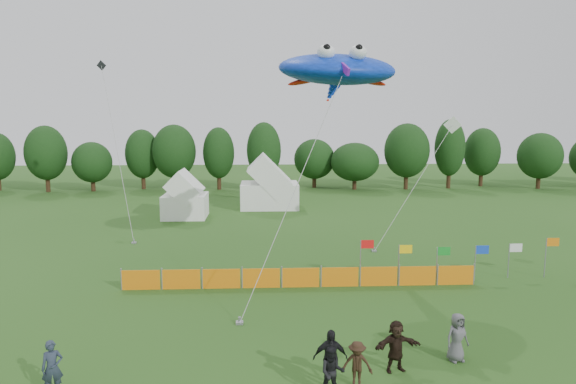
{
  "coord_description": "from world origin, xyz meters",
  "views": [
    {
      "loc": [
        -1.13,
        -16.82,
        8.44
      ],
      "look_at": [
        0.0,
        6.0,
        5.2
      ],
      "focal_mm": 32.0,
      "sensor_mm": 36.0,
      "label": 1
    }
  ],
  "objects_px": {
    "tent_right": "(269,187)",
    "barrier_fence": "(301,278)",
    "tent_left": "(185,198)",
    "spectator_d": "(330,358)",
    "spectator_a": "(52,368)",
    "spectator_b": "(332,372)",
    "spectator_e": "(457,337)",
    "stingray_kite": "(337,71)",
    "spectator_c": "(357,365)",
    "spectator_f": "(396,346)"
  },
  "relations": [
    {
      "from": "barrier_fence",
      "to": "spectator_b",
      "type": "distance_m",
      "value": 10.42
    },
    {
      "from": "spectator_e",
      "to": "spectator_f",
      "type": "relative_size",
      "value": 0.98
    },
    {
      "from": "tent_left",
      "to": "spectator_a",
      "type": "distance_m",
      "value": 29.05
    },
    {
      "from": "barrier_fence",
      "to": "spectator_a",
      "type": "relative_size",
      "value": 10.34
    },
    {
      "from": "spectator_c",
      "to": "spectator_f",
      "type": "relative_size",
      "value": 0.86
    },
    {
      "from": "tent_left",
      "to": "spectator_d",
      "type": "xyz_separation_m",
      "value": [
        8.83,
        -29.0,
        -0.72
      ]
    },
    {
      "from": "tent_right",
      "to": "stingray_kite",
      "type": "bearing_deg",
      "value": -81.26
    },
    {
      "from": "tent_left",
      "to": "spectator_f",
      "type": "relative_size",
      "value": 2.12
    },
    {
      "from": "spectator_b",
      "to": "stingray_kite",
      "type": "bearing_deg",
      "value": 86.63
    },
    {
      "from": "spectator_c",
      "to": "spectator_e",
      "type": "xyz_separation_m",
      "value": [
        3.84,
        1.63,
        0.1
      ]
    },
    {
      "from": "spectator_e",
      "to": "spectator_f",
      "type": "distance_m",
      "value": 2.41
    },
    {
      "from": "stingray_kite",
      "to": "spectator_f",
      "type": "bearing_deg",
      "value": -87.45
    },
    {
      "from": "barrier_fence",
      "to": "spectator_a",
      "type": "bearing_deg",
      "value": -130.43
    },
    {
      "from": "spectator_d",
      "to": "spectator_e",
      "type": "xyz_separation_m",
      "value": [
        4.68,
        1.54,
        -0.08
      ]
    },
    {
      "from": "barrier_fence",
      "to": "spectator_d",
      "type": "relative_size",
      "value": 9.45
    },
    {
      "from": "spectator_e",
      "to": "barrier_fence",
      "type": "bearing_deg",
      "value": 105.69
    },
    {
      "from": "tent_right",
      "to": "barrier_fence",
      "type": "height_order",
      "value": "tent_right"
    },
    {
      "from": "spectator_b",
      "to": "stingray_kite",
      "type": "height_order",
      "value": "stingray_kite"
    },
    {
      "from": "spectator_c",
      "to": "spectator_f",
      "type": "distance_m",
      "value": 1.81
    },
    {
      "from": "tent_left",
      "to": "spectator_a",
      "type": "relative_size",
      "value": 2.16
    },
    {
      "from": "spectator_f",
      "to": "spectator_d",
      "type": "bearing_deg",
      "value": -170.09
    },
    {
      "from": "tent_left",
      "to": "spectator_f",
      "type": "bearing_deg",
      "value": -68.3
    },
    {
      "from": "spectator_e",
      "to": "stingray_kite",
      "type": "relative_size",
      "value": 0.12
    },
    {
      "from": "tent_left",
      "to": "tent_right",
      "type": "height_order",
      "value": "tent_right"
    },
    {
      "from": "tent_right",
      "to": "spectator_b",
      "type": "relative_size",
      "value": 3.5
    },
    {
      "from": "tent_left",
      "to": "spectator_c",
      "type": "bearing_deg",
      "value": -71.61
    },
    {
      "from": "tent_left",
      "to": "spectator_b",
      "type": "distance_m",
      "value": 30.9
    },
    {
      "from": "barrier_fence",
      "to": "spectator_e",
      "type": "xyz_separation_m",
      "value": [
        4.9,
        -8.26,
        0.37
      ]
    },
    {
      "from": "spectator_d",
      "to": "stingray_kite",
      "type": "distance_m",
      "value": 15.84
    },
    {
      "from": "tent_right",
      "to": "spectator_a",
      "type": "height_order",
      "value": "tent_right"
    },
    {
      "from": "barrier_fence",
      "to": "spectator_c",
      "type": "bearing_deg",
      "value": -83.89
    },
    {
      "from": "spectator_b",
      "to": "spectator_c",
      "type": "xyz_separation_m",
      "value": [
        0.86,
        0.52,
        -0.03
      ]
    },
    {
      "from": "barrier_fence",
      "to": "spectator_a",
      "type": "distance_m",
      "value": 12.94
    },
    {
      "from": "spectator_a",
      "to": "tent_left",
      "type": "bearing_deg",
      "value": 69.15
    },
    {
      "from": "stingray_kite",
      "to": "spectator_c",
      "type": "bearing_deg",
      "value": -94.71
    },
    {
      "from": "tent_left",
      "to": "spectator_e",
      "type": "distance_m",
      "value": 30.61
    },
    {
      "from": "tent_left",
      "to": "spectator_a",
      "type": "xyz_separation_m",
      "value": [
        0.22,
        -29.04,
        -0.8
      ]
    },
    {
      "from": "barrier_fence",
      "to": "spectator_b",
      "type": "relative_size",
      "value": 11.27
    },
    {
      "from": "spectator_c",
      "to": "spectator_d",
      "type": "xyz_separation_m",
      "value": [
        -0.84,
        0.09,
        0.18
      ]
    },
    {
      "from": "spectator_a",
      "to": "spectator_b",
      "type": "relative_size",
      "value": 1.09
    },
    {
      "from": "spectator_a",
      "to": "spectator_e",
      "type": "xyz_separation_m",
      "value": [
        13.28,
        1.58,
        -0.0
      ]
    },
    {
      "from": "spectator_b",
      "to": "spectator_d",
      "type": "distance_m",
      "value": 0.63
    },
    {
      "from": "spectator_e",
      "to": "stingray_kite",
      "type": "bearing_deg",
      "value": 90.01
    },
    {
      "from": "spectator_d",
      "to": "barrier_fence",
      "type": "bearing_deg",
      "value": 89.58
    },
    {
      "from": "spectator_f",
      "to": "stingray_kite",
      "type": "distance_m",
      "value": 15.09
    },
    {
      "from": "tent_left",
      "to": "spectator_d",
      "type": "height_order",
      "value": "tent_left"
    },
    {
      "from": "tent_right",
      "to": "spectator_b",
      "type": "distance_m",
      "value": 34.33
    },
    {
      "from": "barrier_fence",
      "to": "spectator_c",
      "type": "xyz_separation_m",
      "value": [
        1.06,
        -9.89,
        0.26
      ]
    },
    {
      "from": "spectator_a",
      "to": "stingray_kite",
      "type": "bearing_deg",
      "value": 28.04
    },
    {
      "from": "tent_left",
      "to": "spectator_e",
      "type": "bearing_deg",
      "value": -63.8
    }
  ]
}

